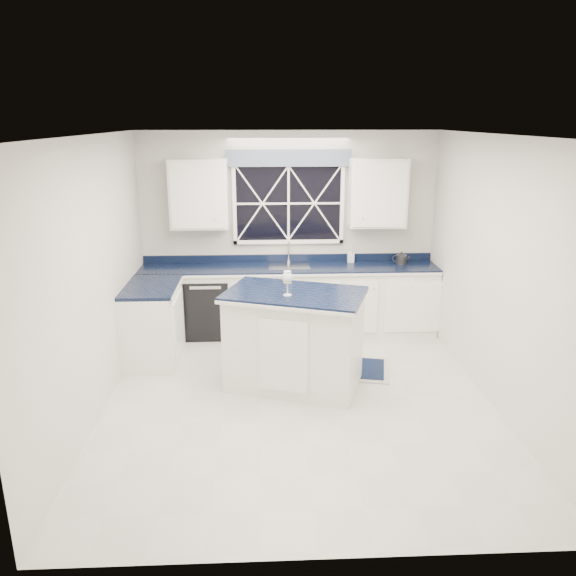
{
  "coord_description": "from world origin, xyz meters",
  "views": [
    {
      "loc": [
        -0.35,
        -5.32,
        2.85
      ],
      "look_at": [
        -0.09,
        0.4,
        1.11
      ],
      "focal_mm": 35.0,
      "sensor_mm": 36.0,
      "label": 1
    }
  ],
  "objects_px": {
    "soap_bottle": "(351,255)",
    "wine_glass": "(287,279)",
    "faucet": "(289,252)",
    "island": "(294,339)",
    "kettle": "(401,258)",
    "dishwasher": "(209,305)"
  },
  "relations": [
    {
      "from": "island",
      "to": "wine_glass",
      "type": "height_order",
      "value": "wine_glass"
    },
    {
      "from": "faucet",
      "to": "island",
      "type": "distance_m",
      "value": 1.88
    },
    {
      "from": "faucet",
      "to": "wine_glass",
      "type": "distance_m",
      "value": 1.92
    },
    {
      "from": "wine_glass",
      "to": "kettle",
      "type": "bearing_deg",
      "value": 47.76
    },
    {
      "from": "soap_bottle",
      "to": "wine_glass",
      "type": "bearing_deg",
      "value": -116.69
    },
    {
      "from": "faucet",
      "to": "soap_bottle",
      "type": "distance_m",
      "value": 0.86
    },
    {
      "from": "faucet",
      "to": "kettle",
      "type": "xyz_separation_m",
      "value": [
        1.54,
        -0.1,
        -0.08
      ]
    },
    {
      "from": "faucet",
      "to": "soap_bottle",
      "type": "bearing_deg",
      "value": 0.31
    },
    {
      "from": "dishwasher",
      "to": "soap_bottle",
      "type": "bearing_deg",
      "value": 5.81
    },
    {
      "from": "faucet",
      "to": "kettle",
      "type": "distance_m",
      "value": 1.54
    },
    {
      "from": "faucet",
      "to": "dishwasher",
      "type": "bearing_deg",
      "value": -169.98
    },
    {
      "from": "soap_bottle",
      "to": "dishwasher",
      "type": "bearing_deg",
      "value": -174.19
    },
    {
      "from": "dishwasher",
      "to": "island",
      "type": "height_order",
      "value": "island"
    },
    {
      "from": "faucet",
      "to": "wine_glass",
      "type": "bearing_deg",
      "value": -93.1
    },
    {
      "from": "wine_glass",
      "to": "soap_bottle",
      "type": "bearing_deg",
      "value": 63.31
    },
    {
      "from": "faucet",
      "to": "wine_glass",
      "type": "xyz_separation_m",
      "value": [
        -0.1,
        -1.91,
        0.16
      ]
    },
    {
      "from": "island",
      "to": "wine_glass",
      "type": "distance_m",
      "value": 0.73
    },
    {
      "from": "kettle",
      "to": "soap_bottle",
      "type": "bearing_deg",
      "value": -178.54
    },
    {
      "from": "island",
      "to": "soap_bottle",
      "type": "distance_m",
      "value": 2.06
    },
    {
      "from": "faucet",
      "to": "island",
      "type": "xyz_separation_m",
      "value": [
        -0.02,
        -1.79,
        -0.56
      ]
    },
    {
      "from": "faucet",
      "to": "island",
      "type": "bearing_deg",
      "value": -90.69
    },
    {
      "from": "kettle",
      "to": "wine_glass",
      "type": "distance_m",
      "value": 2.45
    }
  ]
}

